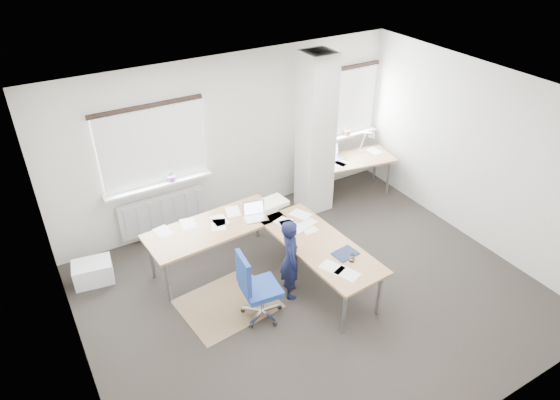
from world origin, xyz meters
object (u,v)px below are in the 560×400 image
desk_side (354,160)px  person (291,259)px  desk_main (269,235)px  task_chair (259,300)px

desk_side → person: 3.00m
desk_main → person: (0.05, -0.52, -0.09)m
task_chair → person: bearing=22.2°
desk_main → person: 0.53m
desk_side → desk_main: bearing=-143.5°
desk_main → person: person is taller
desk_main → desk_side: bearing=22.8°
desk_main → desk_side: size_ratio=1.75×
desk_main → task_chair: bearing=-132.2°
person → task_chair: bearing=131.1°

